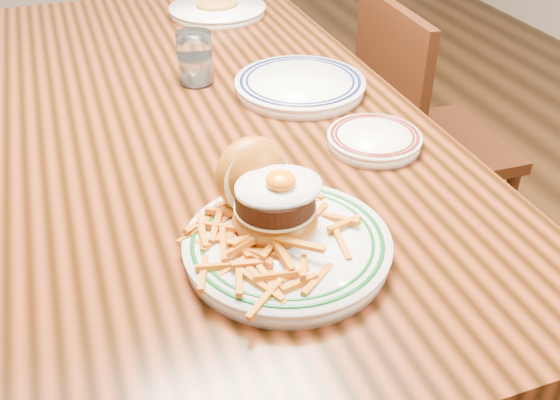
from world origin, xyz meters
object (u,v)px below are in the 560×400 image
object	(u,v)px
main_plate	(281,227)
table	(198,146)
chair_right	(417,135)
side_plate	(374,139)

from	to	relation	value
main_plate	table	bearing A→B (deg)	83.32
table	main_plate	distance (m)	0.49
chair_right	side_plate	size ratio (longest dim) A/B	4.87
table	chair_right	xyz separation A→B (m)	(0.68, 0.22, -0.22)
side_plate	chair_right	bearing A→B (deg)	48.42
table	side_plate	xyz separation A→B (m)	(0.27, -0.26, 0.10)
chair_right	table	bearing A→B (deg)	20.16
table	side_plate	distance (m)	0.39
chair_right	side_plate	xyz separation A→B (m)	(-0.41, -0.48, 0.32)
chair_right	main_plate	xyz separation A→B (m)	(-0.67, -0.70, 0.34)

